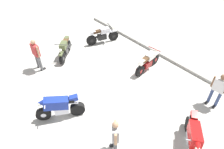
% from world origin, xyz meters
% --- Properties ---
extents(ground_plane, '(40.00, 40.00, 0.00)m').
position_xyz_m(ground_plane, '(0.00, 0.00, 0.00)').
color(ground_plane, '#ADAAA3').
extents(curb_edge, '(14.00, 0.30, 0.15)m').
position_xyz_m(curb_edge, '(0.00, 4.60, 0.07)').
color(curb_edge, gray).
rests_on(curb_edge, ground).
extents(motorcycle_blue_sportbike, '(1.11, 1.80, 1.14)m').
position_xyz_m(motorcycle_blue_sportbike, '(-0.54, -2.03, 0.59)').
color(motorcycle_blue_sportbike, black).
rests_on(motorcycle_blue_sportbike, ground).
extents(motorcycle_olive_vintage, '(1.49, 1.49, 1.07)m').
position_xyz_m(motorcycle_olive_vintage, '(-4.19, 0.36, 0.49)').
color(motorcycle_olive_vintage, black).
rests_on(motorcycle_olive_vintage, ground).
extents(motorcycle_cream_vintage, '(0.70, 1.95, 1.07)m').
position_xyz_m(motorcycle_cream_vintage, '(-0.33, 2.94, 0.49)').
color(motorcycle_cream_vintage, black).
rests_on(motorcycle_cream_vintage, ground).
extents(motorcycle_red_sportbike, '(1.33, 1.67, 1.14)m').
position_xyz_m(motorcycle_red_sportbike, '(3.63, 0.82, 0.59)').
color(motorcycle_red_sportbike, black).
rests_on(motorcycle_red_sportbike, ground).
extents(motorcycle_silver_cruiser, '(0.92, 2.02, 1.09)m').
position_xyz_m(motorcycle_silver_cruiser, '(-3.97, 2.87, 0.52)').
color(motorcycle_silver_cruiser, black).
rests_on(motorcycle_silver_cruiser, ground).
extents(person_in_red_shirt, '(0.68, 0.33, 1.76)m').
position_xyz_m(person_in_red_shirt, '(-4.04, -1.28, 1.01)').
color(person_in_red_shirt, '#59595B').
rests_on(person_in_red_shirt, ground).
extents(person_in_gray_shirt, '(0.55, 0.51, 1.60)m').
position_xyz_m(person_in_gray_shirt, '(2.03, -1.35, 0.90)').
color(person_in_gray_shirt, '#59595B').
rests_on(person_in_gray_shirt, ground).
extents(person_in_white_shirt, '(0.65, 0.32, 1.67)m').
position_xyz_m(person_in_white_shirt, '(3.14, 3.27, 0.95)').
color(person_in_white_shirt, '#384772').
rests_on(person_in_white_shirt, ground).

